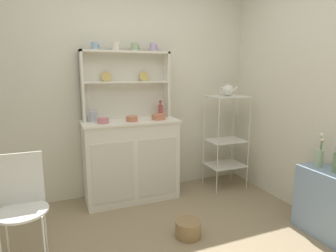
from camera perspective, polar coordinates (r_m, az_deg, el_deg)
name	(u,v)px	position (r m, az deg, el deg)	size (l,w,h in m)	color
wall_back	(122,89)	(3.34, -9.38, 7.45)	(3.84, 0.05, 2.50)	silver
hutch_cabinet	(131,159)	(3.24, -7.46, -6.66)	(1.05, 0.45, 0.92)	white
hutch_shelf_unit	(126,80)	(3.25, -8.58, 9.19)	(0.98, 0.18, 0.75)	silver
bakers_rack	(226,133)	(3.55, 11.68, -1.45)	(0.45, 0.36, 1.16)	silver
side_shelf_blue	(326,203)	(2.94, 29.42, -13.39)	(0.28, 0.48, 0.60)	#849EBC
wire_chair	(22,200)	(2.39, -27.46, -13.08)	(0.36, 0.36, 0.85)	white
floor_basket	(188,229)	(2.66, 4.08, -20.02)	(0.23, 0.23, 0.15)	#93754C
cup_sky_0	(95,46)	(3.16, -14.60, 15.41)	(0.08, 0.07, 0.08)	#8EB2D1
cup_cream_1	(116,46)	(3.20, -10.52, 15.64)	(0.09, 0.08, 0.09)	silver
cup_sage_2	(135,47)	(3.25, -6.75, 15.61)	(0.10, 0.08, 0.09)	#9EB78E
cup_lilac_3	(153,47)	(3.31, -3.02, 15.62)	(0.09, 0.07, 0.09)	#B79ECC
bowl_mixing_large	(103,120)	(3.00, -13.02, 1.10)	(0.12, 0.12, 0.06)	#D17A84
bowl_floral_medium	(132,119)	(3.06, -7.33, 1.48)	(0.13, 0.13, 0.06)	#C67556
bowl_cream_small	(159,117)	(3.15, -1.91, 1.87)	(0.15, 0.15, 0.06)	#C67556
jam_bottle	(160,111)	(3.32, -1.54, 3.15)	(0.05, 0.05, 0.20)	#B74C47
utensil_jar	(93,116)	(3.13, -14.98, 1.95)	(0.08, 0.08, 0.24)	#B2B7C6
porcelain_teapot	(228,90)	(3.48, 11.99, 7.11)	(0.23, 0.14, 0.16)	white
flower_vase	(319,155)	(2.88, 28.32, -5.25)	(0.07, 0.07, 0.31)	#9EB78E
oil_bottle	(336,162)	(2.79, 30.93, -6.29)	(0.05, 0.05, 0.22)	#6B8C60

